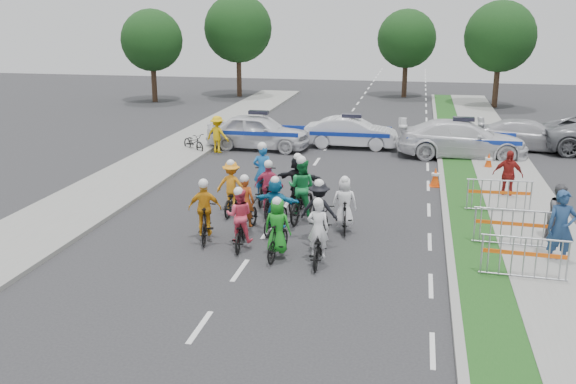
% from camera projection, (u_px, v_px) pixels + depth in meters
% --- Properties ---
extents(ground, '(90.00, 90.00, 0.00)m').
position_uv_depth(ground, '(240.00, 270.00, 15.78)').
color(ground, '#28282B').
rests_on(ground, ground).
extents(curb_right, '(0.20, 60.00, 0.12)m').
position_uv_depth(curb_right, '(446.00, 219.00, 19.50)').
color(curb_right, gray).
rests_on(curb_right, ground).
extents(grass_strip, '(1.20, 60.00, 0.11)m').
position_uv_depth(grass_strip, '(470.00, 220.00, 19.36)').
color(grass_strip, '#1A4516').
rests_on(grass_strip, ground).
extents(sidewalk_right, '(2.40, 60.00, 0.13)m').
position_uv_depth(sidewalk_right, '(532.00, 224.00, 19.01)').
color(sidewalk_right, gray).
rests_on(sidewalk_right, ground).
extents(sidewalk_left, '(3.00, 60.00, 0.13)m').
position_uv_depth(sidewalk_left, '(95.00, 197.00, 21.72)').
color(sidewalk_left, gray).
rests_on(sidewalk_left, ground).
extents(rider_0, '(0.65, 1.73, 1.75)m').
position_uv_depth(rider_0, '(318.00, 241.00, 16.09)').
color(rider_0, black).
rests_on(rider_0, ground).
extents(rider_1, '(0.74, 1.62, 1.66)m').
position_uv_depth(rider_1, '(278.00, 234.00, 16.42)').
color(rider_1, black).
rests_on(rider_1, ground).
extents(rider_2, '(0.80, 1.74, 1.71)m').
position_uv_depth(rider_2, '(240.00, 225.00, 17.17)').
color(rider_2, black).
rests_on(rider_2, ground).
extents(rider_3, '(0.96, 1.78, 1.80)m').
position_uv_depth(rider_3, '(206.00, 217.00, 17.64)').
color(rider_3, black).
rests_on(rider_3, ground).
extents(rider_4, '(1.07, 1.85, 1.84)m').
position_uv_depth(rider_4, '(319.00, 218.00, 17.45)').
color(rider_4, black).
rests_on(rider_4, ground).
extents(rider_5, '(1.41, 1.68, 1.70)m').
position_uv_depth(rider_5, '(276.00, 209.00, 18.27)').
color(rider_5, black).
rests_on(rider_5, ground).
extents(rider_6, '(0.74, 1.74, 1.72)m').
position_uv_depth(rider_6, '(246.00, 212.00, 18.42)').
color(rider_6, black).
rests_on(rider_6, ground).
extents(rider_7, '(0.76, 1.64, 1.67)m').
position_uv_depth(rider_7, '(344.00, 209.00, 18.42)').
color(rider_7, black).
rests_on(rider_7, ground).
extents(rider_8, '(0.98, 2.06, 2.02)m').
position_uv_depth(rider_8, '(302.00, 196.00, 19.42)').
color(rider_8, black).
rests_on(rider_8, ground).
extents(rider_9, '(0.92, 1.73, 1.79)m').
position_uv_depth(rider_9, '(269.00, 194.00, 19.85)').
color(rider_9, black).
rests_on(rider_9, ground).
extents(rider_10, '(0.98, 1.73, 1.76)m').
position_uv_depth(rider_10, '(232.00, 192.00, 20.05)').
color(rider_10, black).
rests_on(rider_10, ground).
extents(rider_11, '(1.53, 1.82, 1.86)m').
position_uv_depth(rider_11, '(298.00, 186.00, 20.45)').
color(rider_11, black).
rests_on(rider_11, ground).
extents(rider_12, '(0.87, 2.06, 2.05)m').
position_uv_depth(rider_12, '(263.00, 182.00, 21.28)').
color(rider_12, black).
rests_on(rider_12, ground).
extents(police_car_0, '(4.86, 2.29, 1.61)m').
position_uv_depth(police_car_0, '(259.00, 132.00, 29.42)').
color(police_car_0, silver).
rests_on(police_car_0, ground).
extents(police_car_1, '(4.27, 1.55, 1.40)m').
position_uv_depth(police_car_1, '(351.00, 132.00, 29.77)').
color(police_car_1, silver).
rests_on(police_car_1, ground).
extents(police_car_2, '(5.60, 2.45, 1.60)m').
position_uv_depth(police_car_2, '(462.00, 139.00, 27.72)').
color(police_car_2, silver).
rests_on(police_car_2, ground).
extents(civilian_sedan, '(4.78, 2.21, 1.35)m').
position_uv_depth(civilian_sedan, '(529.00, 135.00, 29.25)').
color(civilian_sedan, silver).
rests_on(civilian_sedan, ground).
extents(spectator_0, '(0.72, 0.49, 1.93)m').
position_uv_depth(spectator_0, '(561.00, 228.00, 15.92)').
color(spectator_0, navy).
rests_on(spectator_0, ground).
extents(spectator_1, '(1.02, 0.96, 1.67)m').
position_uv_depth(spectator_1, '(560.00, 214.00, 17.41)').
color(spectator_1, '#525257').
rests_on(spectator_1, ground).
extents(spectator_2, '(1.05, 0.60, 1.68)m').
position_uv_depth(spectator_2, '(508.00, 175.00, 21.53)').
color(spectator_2, maroon).
rests_on(spectator_2, ground).
extents(marshal_hiviz, '(1.19, 0.86, 1.66)m').
position_uv_depth(marshal_hiviz, '(217.00, 134.00, 28.63)').
color(marshal_hiviz, '#E4B10C').
rests_on(marshal_hiviz, ground).
extents(barrier_0, '(2.03, 0.63, 1.12)m').
position_uv_depth(barrier_0, '(524.00, 260.00, 14.96)').
color(barrier_0, '#A5A8AD').
rests_on(barrier_0, ground).
extents(barrier_1, '(2.02, 0.61, 1.12)m').
position_uv_depth(barrier_1, '(512.00, 229.00, 17.05)').
color(barrier_1, '#A5A8AD').
rests_on(barrier_1, ground).
extents(barrier_2, '(2.02, 0.58, 1.12)m').
position_uv_depth(barrier_2, '(499.00, 197.00, 19.97)').
color(barrier_2, '#A5A8AD').
rests_on(barrier_2, ground).
extents(cone_0, '(0.40, 0.40, 0.70)m').
position_uv_depth(cone_0, '(435.00, 177.00, 23.24)').
color(cone_0, '#F24C0C').
rests_on(cone_0, ground).
extents(cone_1, '(0.40, 0.40, 0.70)m').
position_uv_depth(cone_1, '(489.00, 162.00, 25.63)').
color(cone_1, '#F24C0C').
rests_on(cone_1, ground).
extents(parked_bike, '(1.59, 1.43, 0.84)m').
position_uv_depth(parked_bike, '(194.00, 142.00, 28.97)').
color(parked_bike, black).
rests_on(parked_bike, ground).
extents(tree_0, '(4.20, 4.20, 6.30)m').
position_uv_depth(tree_0, '(152.00, 40.00, 43.72)').
color(tree_0, '#382619').
rests_on(tree_0, ground).
extents(tree_1, '(4.55, 4.55, 6.82)m').
position_uv_depth(tree_1, '(500.00, 37.00, 41.09)').
color(tree_1, '#382619').
rests_on(tree_1, ground).
extents(tree_3, '(4.90, 4.90, 7.35)m').
position_uv_depth(tree_3, '(238.00, 29.00, 46.33)').
color(tree_3, '#382619').
rests_on(tree_3, ground).
extents(tree_4, '(4.20, 4.20, 6.30)m').
position_uv_depth(tree_4, '(407.00, 39.00, 46.10)').
color(tree_4, '#382619').
rests_on(tree_4, ground).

